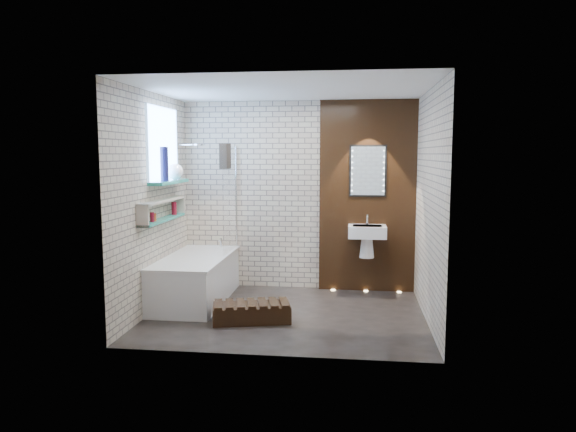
# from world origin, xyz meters

# --- Properties ---
(ground) EXTENTS (3.20, 3.20, 0.00)m
(ground) POSITION_xyz_m (0.00, 0.00, 0.00)
(ground) COLOR black
(ground) RESTS_ON ground
(room_shell) EXTENTS (3.24, 3.20, 2.60)m
(room_shell) POSITION_xyz_m (0.00, 0.00, 1.30)
(room_shell) COLOR #B7A491
(room_shell) RESTS_ON ground
(walnut_panel) EXTENTS (1.30, 0.06, 2.60)m
(walnut_panel) POSITION_xyz_m (0.95, 1.27, 1.30)
(walnut_panel) COLOR black
(walnut_panel) RESTS_ON ground
(clerestory_window) EXTENTS (0.18, 1.00, 0.94)m
(clerestory_window) POSITION_xyz_m (-1.57, 0.35, 1.90)
(clerestory_window) COLOR #7FADE0
(clerestory_window) RESTS_ON room_shell
(display_niche) EXTENTS (0.14, 1.30, 0.26)m
(display_niche) POSITION_xyz_m (-1.53, 0.15, 1.20)
(display_niche) COLOR teal
(display_niche) RESTS_ON room_shell
(bathtub) EXTENTS (0.79, 1.74, 0.70)m
(bathtub) POSITION_xyz_m (-1.22, 0.45, 0.29)
(bathtub) COLOR white
(bathtub) RESTS_ON ground
(bath_screen) EXTENTS (0.01, 0.78, 1.40)m
(bath_screen) POSITION_xyz_m (-0.87, 0.89, 1.28)
(bath_screen) COLOR white
(bath_screen) RESTS_ON bathtub
(towel) EXTENTS (0.10, 0.25, 0.32)m
(towel) POSITION_xyz_m (-0.87, 0.65, 1.85)
(towel) COLOR black
(towel) RESTS_ON bath_screen
(shower_head) EXTENTS (0.18, 0.18, 0.02)m
(shower_head) POSITION_xyz_m (-1.30, 0.95, 2.00)
(shower_head) COLOR silver
(shower_head) RESTS_ON room_shell
(washbasin) EXTENTS (0.50, 0.36, 0.58)m
(washbasin) POSITION_xyz_m (0.95, 1.07, 0.79)
(washbasin) COLOR white
(washbasin) RESTS_ON walnut_panel
(led_mirror) EXTENTS (0.50, 0.02, 0.70)m
(led_mirror) POSITION_xyz_m (0.95, 1.23, 1.65)
(led_mirror) COLOR black
(led_mirror) RESTS_ON walnut_panel
(walnut_step) EXTENTS (0.93, 0.58, 0.19)m
(walnut_step) POSITION_xyz_m (-0.36, -0.30, 0.10)
(walnut_step) COLOR black
(walnut_step) RESTS_ON ground
(niche_bottles) EXTENTS (0.07, 0.82, 0.16)m
(niche_bottles) POSITION_xyz_m (-1.53, 0.27, 1.17)
(niche_bottles) COLOR maroon
(niche_bottles) RESTS_ON display_niche
(sill_vases) EXTENTS (0.21, 0.54, 0.41)m
(sill_vases) POSITION_xyz_m (-1.50, 0.42, 1.69)
(sill_vases) COLOR #151438
(sill_vases) RESTS_ON clerestory_window
(floor_uplights) EXTENTS (0.96, 0.06, 0.01)m
(floor_uplights) POSITION_xyz_m (0.95, 1.20, 0.01)
(floor_uplights) COLOR #FFD899
(floor_uplights) RESTS_ON ground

